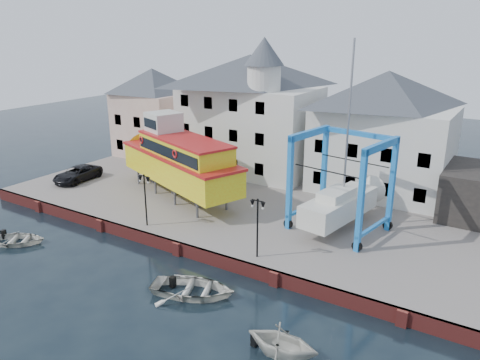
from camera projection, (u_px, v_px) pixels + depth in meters
The scene contains 14 objects.
ground at pixel (178, 255), 34.10m from camera, with size 140.00×140.00×0.00m, color black.
hardstanding at pixel (254, 203), 42.81m from camera, with size 44.00×22.00×1.00m, color slate.
quay_wall at pixel (178, 248), 34.03m from camera, with size 44.00×0.47×1.00m.
building_pink at pixel (154, 112), 55.78m from camera, with size 8.00×7.00×10.30m.
building_white_main at pixel (250, 112), 49.10m from camera, with size 14.00×8.30×14.00m.
building_white_right at pixel (383, 133), 42.82m from camera, with size 12.00×8.00×11.20m.
lamp_post_left at pixel (145, 187), 35.79m from camera, with size 1.12×0.32×4.20m.
lamp_post_right at pixel (258, 213), 30.75m from camera, with size 1.12×0.32×4.20m.
tour_boat at pixel (174, 157), 42.71m from camera, with size 17.35×9.85×7.41m.
travel_lift at pixel (345, 197), 35.95m from camera, with size 7.36×9.63×14.14m.
van at pixel (77, 174), 47.23m from camera, with size 2.43×5.26×1.46m, color black.
motorboat_b at pixel (193, 295), 29.05m from camera, with size 3.76×5.26×1.09m, color silver.
motorboat_c at pixel (282, 357), 23.57m from camera, with size 3.25×3.77×1.98m, color silver.
motorboat_d at pixel (17, 243), 35.93m from camera, with size 3.07×4.29×0.89m, color silver.
Camera 1 is at (20.17, -23.61, 15.80)m, focal length 35.00 mm.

